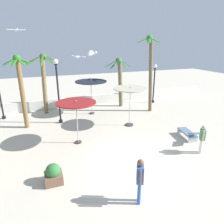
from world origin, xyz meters
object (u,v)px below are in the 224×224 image
patio_umbrella_1 (76,105)px  palm_tree_0 (44,76)px  patio_umbrella_0 (130,92)px  patio_umbrella_3 (91,83)px  guest_1 (140,177)px  lamp_post_0 (0,94)px  lamp_post_1 (154,81)px  palm_tree_3 (120,77)px  guest_0 (202,137)px  planter (53,174)px  seagull_0 (78,57)px  palm_tree_2 (150,67)px  lamp_post_2 (58,87)px  seagull_1 (16,30)px  lounge_chair_0 (189,133)px  palm_tree_1 (21,84)px  seagull_2 (92,53)px

patio_umbrella_1 → palm_tree_0: bearing=101.7°
patio_umbrella_0 → palm_tree_0: bearing=137.1°
patio_umbrella_3 → guest_1: bearing=-95.5°
lamp_post_0 → patio_umbrella_3: bearing=-11.0°
patio_umbrella_1 → lamp_post_1: (8.29, 5.60, -0.21)m
palm_tree_3 → patio_umbrella_0: bearing=-103.7°
patio_umbrella_1 → patio_umbrella_3: (2.04, 4.54, 0.22)m
patio_umbrella_1 → guest_0: (5.69, -3.31, -1.37)m
patio_umbrella_1 → planter: 3.96m
seagull_0 → planter: (-2.14, -4.38, -4.28)m
palm_tree_3 → patio_umbrella_3: bearing=-158.4°
guest_1 → seagull_0: seagull_0 is taller
palm_tree_0 → palm_tree_3: bearing=-3.5°
palm_tree_2 → seagull_0: bearing=-159.6°
guest_1 → seagull_0: 7.52m
lamp_post_2 → seagull_1: bearing=-170.8°
patio_umbrella_0 → guest_1: size_ratio=1.54×
patio_umbrella_3 → palm_tree_2: palm_tree_2 is taller
lamp_post_1 → lounge_chair_0: 7.92m
palm_tree_3 → seagull_0: 6.51m
palm_tree_1 → guest_0: size_ratio=3.12×
guest_0 → palm_tree_2: bearing=82.8°
palm_tree_2 → patio_umbrella_3: bearing=167.7°
patio_umbrella_1 → lamp_post_1: 10.01m
lamp_post_0 → seagull_2: seagull_2 is taller
seagull_0 → lamp_post_1: bearing=28.9°
palm_tree_0 → lamp_post_1: palm_tree_0 is taller
lamp_post_2 → guest_0: lamp_post_2 is taller
lamp_post_0 → planter: size_ratio=4.00×
patio_umbrella_3 → palm_tree_3: bearing=21.6°
planter → lamp_post_2: bearing=80.5°
patio_umbrella_1 → palm_tree_0: 6.21m
palm_tree_3 → lamp_post_1: size_ratio=1.19×
lamp_post_2 → seagull_0: seagull_0 is taller
seagull_1 → palm_tree_3: bearing=18.7°
lamp_post_0 → lamp_post_2: (3.90, -2.33, 0.65)m
patio_umbrella_3 → palm_tree_0: palm_tree_0 is taller
patio_umbrella_0 → lamp_post_0: bearing=151.6°
palm_tree_3 → guest_0: bearing=-84.9°
palm_tree_1 → palm_tree_2: palm_tree_2 is taller
patio_umbrella_3 → seagull_1: bearing=-163.1°
patio_umbrella_0 → seagull_0: 4.04m
patio_umbrella_1 → seagull_2: (0.36, -2.25, 2.75)m
palm_tree_0 → guest_0: (6.95, -9.35, -2.06)m
palm_tree_0 → palm_tree_2: (7.81, -2.49, 0.64)m
planter → palm_tree_1: bearing=100.0°
palm_tree_1 → lounge_chair_0: size_ratio=2.48×
palm_tree_0 → palm_tree_2: 8.23m
palm_tree_1 → palm_tree_2: size_ratio=0.80×
guest_0 → guest_1: size_ratio=0.87×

